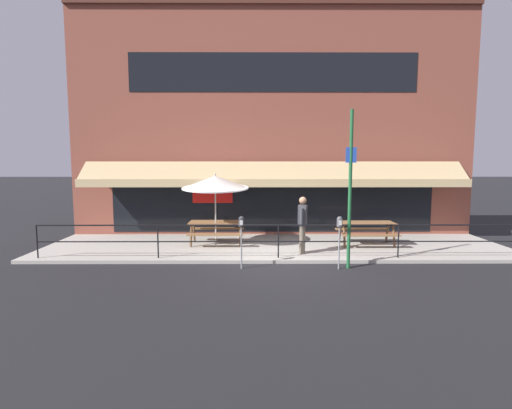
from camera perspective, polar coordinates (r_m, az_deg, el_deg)
The scene contains 11 objects.
ground_plane at distance 11.33m, azimuth 3.29°, elevation -8.46°, with size 120.00×120.00×0.00m, color black.
patio_deck at distance 13.26m, azimuth 2.75°, elevation -6.05°, with size 15.00×4.00×0.10m, color #ADA89E.
restaurant_building at distance 15.24m, azimuth 2.37°, elevation 11.57°, with size 15.00×1.60×8.64m.
patio_railing at distance 11.45m, azimuth 3.22°, elevation -4.20°, with size 13.84×0.04×0.97m.
picnic_table_left at distance 13.33m, azimuth -5.65°, elevation -3.13°, with size 1.80×1.42×0.76m.
picnic_table_centre at distance 13.64m, azimuth 15.51°, elevation -3.12°, with size 1.80×1.42×0.76m.
patio_umbrella_left at distance 12.87m, azimuth -5.85°, elevation 3.13°, with size 2.14×2.14×2.38m.
pedestrian_walking at distance 12.03m, azimuth 6.66°, elevation -2.48°, with size 0.33×0.60×1.71m.
parking_meter_near at distance 10.58m, azimuth -2.12°, elevation -3.15°, with size 0.15×0.16×1.42m.
parking_meter_far at distance 10.77m, azimuth 11.85°, elevation -3.11°, with size 0.15×0.16×1.42m.
street_sign_pole at distance 10.81m, azimuth 13.29°, elevation 2.29°, with size 0.28×0.09×4.21m.
Camera 1 is at (-0.70, -10.93, 2.89)m, focal length 28.00 mm.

